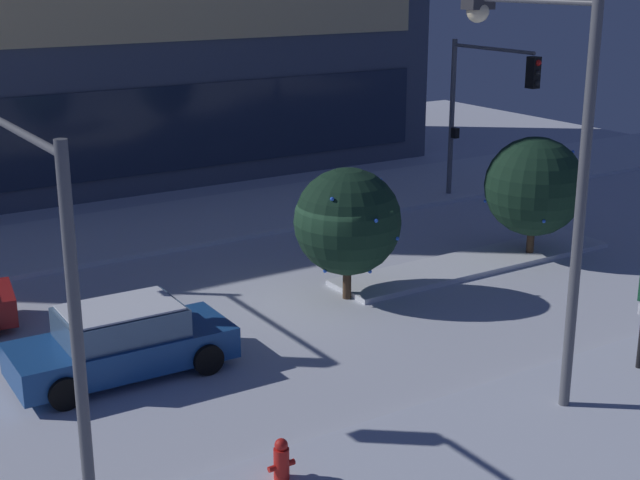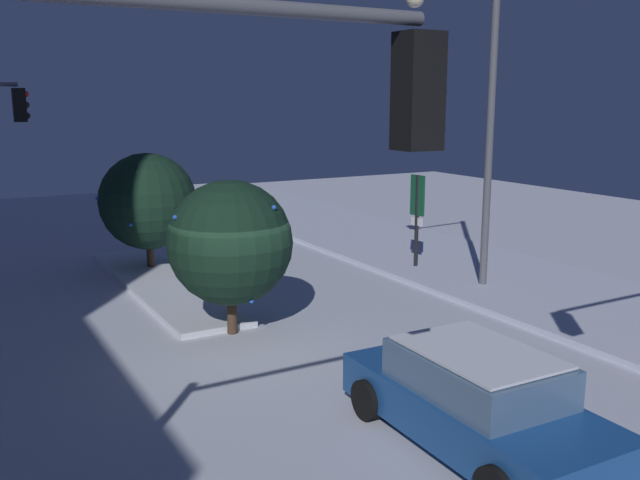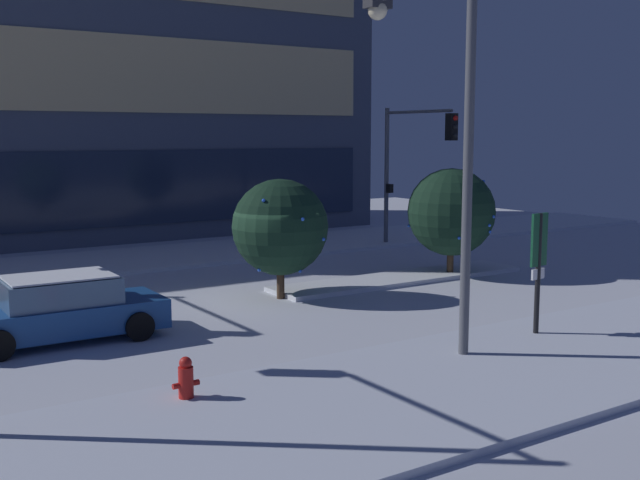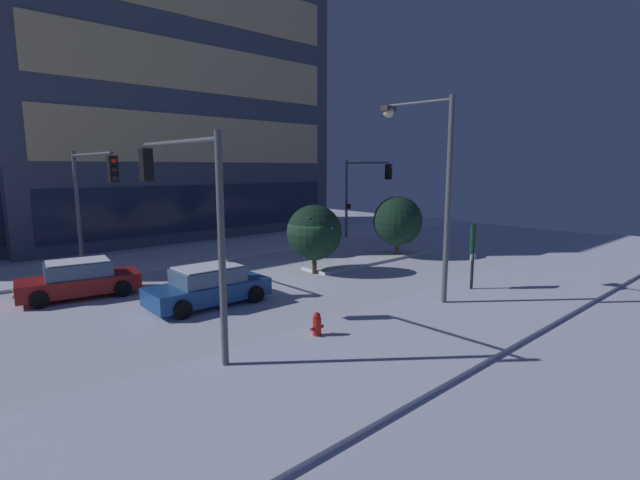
% 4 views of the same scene
% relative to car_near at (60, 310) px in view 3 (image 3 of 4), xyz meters
% --- Properties ---
extents(ground, '(52.00, 52.00, 0.00)m').
position_rel_car_near_xyz_m(ground, '(5.74, 1.26, -0.71)').
color(ground, silver).
extents(curb_strip_near, '(52.00, 5.20, 0.14)m').
position_rel_car_near_xyz_m(curb_strip_near, '(5.74, -7.23, -0.64)').
color(curb_strip_near, silver).
rests_on(curb_strip_near, ground).
extents(curb_strip_far, '(52.00, 5.20, 0.14)m').
position_rel_car_near_xyz_m(curb_strip_far, '(5.74, 9.75, -0.64)').
color(curb_strip_far, silver).
rests_on(curb_strip_far, ground).
extents(median_strip, '(9.00, 1.80, 0.14)m').
position_rel_car_near_xyz_m(median_strip, '(11.05, 1.43, -0.64)').
color(median_strip, silver).
rests_on(median_strip, ground).
extents(car_near, '(4.66, 2.16, 1.49)m').
position_rel_car_near_xyz_m(car_near, '(0.00, 0.00, 0.00)').
color(car_near, '#19478C').
rests_on(car_near, ground).
extents(traffic_light_corner_far_right, '(0.32, 4.21, 5.69)m').
position_rel_car_near_xyz_m(traffic_light_corner_far_right, '(15.59, 6.31, 3.20)').
color(traffic_light_corner_far_right, '#565960').
rests_on(traffic_light_corner_far_right, ground).
extents(street_lamp_arched, '(0.60, 3.02, 7.71)m').
position_rel_car_near_xyz_m(street_lamp_arched, '(6.40, -5.31, 4.32)').
color(street_lamp_arched, '#565960').
rests_on(street_lamp_arched, ground).
extents(fire_hydrant, '(0.48, 0.26, 0.86)m').
position_rel_car_near_xyz_m(fire_hydrant, '(0.60, -5.47, -0.30)').
color(fire_hydrant, red).
rests_on(fire_hydrant, ground).
extents(parking_info_sign, '(0.55, 0.12, 2.87)m').
position_rel_car_near_xyz_m(parking_info_sign, '(9.03, -5.80, 1.11)').
color(parking_info_sign, black).
rests_on(parking_info_sign, ground).
extents(decorated_tree_median, '(2.71, 2.72, 3.39)m').
position_rel_car_near_xyz_m(decorated_tree_median, '(6.45, 1.19, 1.32)').
color(decorated_tree_median, '#473323').
rests_on(decorated_tree_median, ground).
extents(decorated_tree_left_of_median, '(2.84, 2.90, 3.53)m').
position_rel_car_near_xyz_m(decorated_tree_left_of_median, '(12.89, 1.15, 1.40)').
color(decorated_tree_left_of_median, '#473323').
rests_on(decorated_tree_left_of_median, ground).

